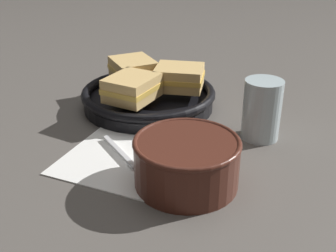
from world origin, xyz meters
The scene contains 9 objects.
ground_plane centered at (0.00, 0.00, 0.00)m, with size 4.00×4.00×0.00m, color #56514C.
napkin centered at (-0.05, -0.07, 0.00)m, with size 0.22×0.19×0.00m.
soup_bowl centered at (0.06, -0.10, 0.04)m, with size 0.16×0.16×0.07m.
spoon centered at (-0.02, -0.10, 0.01)m, with size 0.16×0.12×0.01m.
skillet centered at (-0.12, 0.14, 0.02)m, with size 0.28×0.28×0.04m.
sandwich_near_left centered at (-0.07, 0.17, 0.07)m, with size 0.12×0.11×0.05m.
sandwich_near_right centered at (-0.18, 0.18, 0.07)m, with size 0.13×0.13×0.05m.
sandwich_far_left centered at (-0.13, 0.08, 0.07)m, with size 0.09×0.11×0.05m.
drinking_glass centered at (0.12, 0.10, 0.05)m, with size 0.07×0.07×0.11m.
Camera 1 is at (0.25, -0.59, 0.36)m, focal length 45.00 mm.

